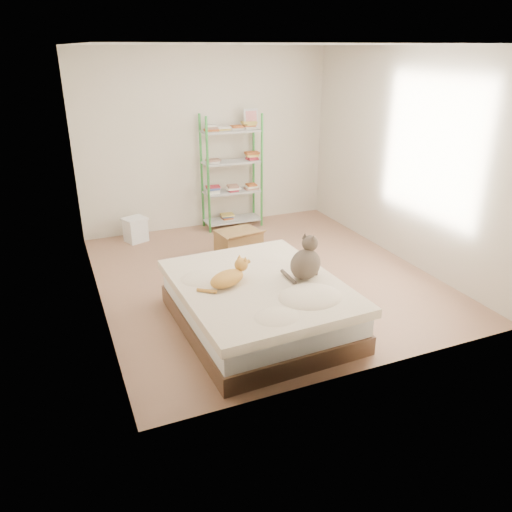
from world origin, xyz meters
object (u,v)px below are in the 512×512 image
shelf_unit (232,168)px  orange_cat (227,277)px  bed (258,304)px  grey_cat (306,258)px  cardboard_box (239,244)px  white_bin (136,229)px

shelf_unit → orange_cat: bearing=-111.2°
bed → grey_cat: grey_cat is taller
grey_cat → cardboard_box: size_ratio=0.75×
orange_cat → white_bin: bearing=73.3°
cardboard_box → white_bin: cardboard_box is taller
grey_cat → cardboard_box: grey_cat is taller
bed → shelf_unit: size_ratio=1.10×
cardboard_box → white_bin: 1.60m
shelf_unit → cardboard_box: bearing=-107.0°
grey_cat → bed: bearing=45.9°
bed → orange_cat: size_ratio=4.19×
shelf_unit → cardboard_box: size_ratio=3.05×
white_bin → bed: bearing=-76.1°
bed → shelf_unit: (0.82, 2.93, 0.66)m
white_bin → shelf_unit: bearing=3.8°
bed → shelf_unit: shelf_unit is taller
bed → orange_cat: orange_cat is taller
orange_cat → grey_cat: size_ratio=1.07×
bed → grey_cat: bearing=-13.4°
bed → grey_cat: (0.46, -0.09, 0.45)m
bed → grey_cat: size_ratio=4.48×
bed → white_bin: bearing=101.7°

